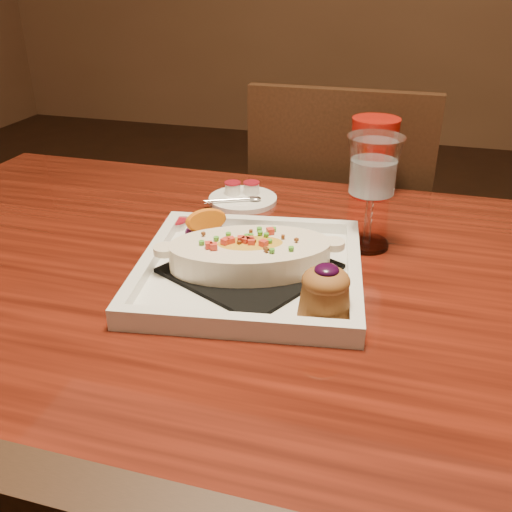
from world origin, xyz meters
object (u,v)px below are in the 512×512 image
(chair_far, at_px, (339,249))
(goblet, at_px, (373,172))
(table, at_px, (280,344))
(saucer, at_px, (242,197))
(plate, at_px, (255,264))
(red_tumbler, at_px, (373,158))

(chair_far, xyz_separation_m, goblet, (0.10, -0.46, 0.37))
(chair_far, bearing_deg, table, 90.00)
(table, relative_size, saucer, 11.50)
(plate, xyz_separation_m, red_tumbler, (0.12, 0.39, 0.05))
(table, height_order, chair_far, chair_far)
(table, xyz_separation_m, chair_far, (-0.00, 0.63, -0.15))
(plate, distance_m, goblet, 0.23)
(table, bearing_deg, plate, 164.56)
(table, distance_m, chair_far, 0.65)
(plate, relative_size, goblet, 1.99)
(chair_far, distance_m, red_tumbler, 0.40)
(chair_far, distance_m, goblet, 0.60)
(saucer, distance_m, red_tumbler, 0.26)
(plate, distance_m, saucer, 0.31)
(table, distance_m, goblet, 0.30)
(plate, distance_m, red_tumbler, 0.41)
(table, height_order, goblet, goblet)
(chair_far, distance_m, saucer, 0.44)
(chair_far, height_order, goblet, same)
(table, xyz_separation_m, saucer, (-0.15, 0.30, 0.11))
(chair_far, xyz_separation_m, plate, (-0.04, -0.62, 0.27))
(saucer, bearing_deg, table, -62.86)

